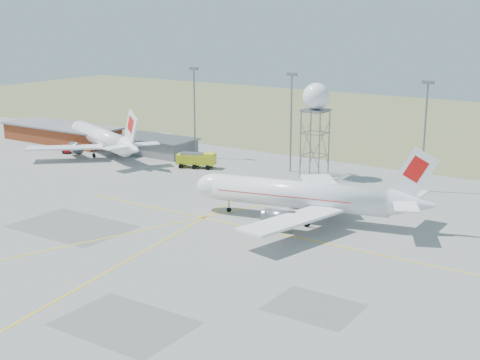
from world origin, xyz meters
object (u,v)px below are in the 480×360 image
Objects in this scene: fire_truck at (197,160)px; baggage_tug at (66,150)px; airliner_far at (103,139)px; airliner_main at (303,196)px; radar_tower at (315,125)px.

baggage_tug is (-35.01, -5.03, -0.87)m from fire_truck.
airliner_far reaches higher than fire_truck.
airliner_far is at bearing -29.25° from airliner_main.
fire_truck is (-24.55, -6.69, -9.05)m from radar_tower.
airliner_far is 1.88× the size of radar_tower.
fire_truck is at bearing 42.94° from baggage_tug.
airliner_far is at bearing 162.89° from fire_truck.
airliner_far is 4.08× the size of fire_truck.
fire_truck is at bearing -153.49° from airliner_far.
airliner_main is 2.04× the size of radar_tower.
airliner_main is 1.08× the size of airliner_far.
baggage_tug is at bearing 43.78° from airliner_far.
radar_tower reaches higher than airliner_far.
airliner_main is at bearing -65.78° from radar_tower.
airliner_main is 4.42× the size of fire_truck.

